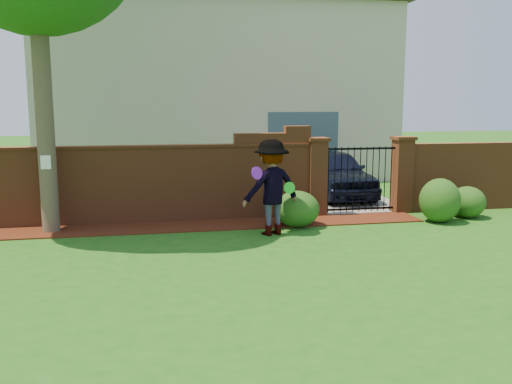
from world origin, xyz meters
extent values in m
cube|color=#1F5415|center=(0.00, 0.00, -0.01)|extent=(80.00, 80.00, 0.01)
cube|color=#3C160A|center=(-0.95, 3.34, 0.01)|extent=(11.10, 1.08, 0.03)
cube|color=brown|center=(-2.15, 4.00, 0.85)|extent=(8.70, 0.25, 1.70)
cube|color=brown|center=(1.30, 4.00, 1.85)|extent=(1.80, 0.25, 0.30)
cube|color=brown|center=(1.90, 4.00, 2.08)|extent=(0.60, 0.25, 0.16)
cube|color=brown|center=(-2.15, 4.00, 1.73)|extent=(8.70, 0.31, 0.06)
cube|color=brown|center=(6.60, 4.00, 0.85)|extent=(4.00, 0.25, 1.70)
cube|color=brown|center=(2.40, 4.00, 0.90)|extent=(0.42, 0.42, 1.80)
cube|color=brown|center=(2.40, 4.00, 1.84)|extent=(0.50, 0.50, 0.08)
cube|color=brown|center=(4.60, 4.00, 0.90)|extent=(0.42, 0.42, 1.80)
cube|color=brown|center=(4.60, 4.00, 1.84)|extent=(0.50, 0.50, 0.08)
cylinder|color=black|center=(2.69, 4.00, 0.85)|extent=(0.02, 0.02, 1.60)
cylinder|color=black|center=(2.85, 4.00, 0.85)|extent=(0.02, 0.02, 1.60)
cylinder|color=black|center=(3.01, 4.00, 0.85)|extent=(0.02, 0.02, 1.60)
cylinder|color=black|center=(3.18, 4.00, 0.85)|extent=(0.02, 0.02, 1.60)
cylinder|color=black|center=(3.34, 4.00, 0.85)|extent=(0.02, 0.02, 1.60)
cylinder|color=black|center=(3.50, 4.00, 0.85)|extent=(0.02, 0.02, 1.60)
cylinder|color=black|center=(3.66, 4.00, 0.85)|extent=(0.02, 0.02, 1.60)
cylinder|color=black|center=(3.82, 4.00, 0.85)|extent=(0.02, 0.02, 1.60)
cylinder|color=black|center=(3.99, 4.00, 0.85)|extent=(0.02, 0.02, 1.60)
cylinder|color=black|center=(4.15, 4.00, 0.85)|extent=(0.02, 0.02, 1.60)
cylinder|color=black|center=(4.31, 4.00, 0.85)|extent=(0.02, 0.02, 1.60)
cube|color=black|center=(3.50, 4.00, 0.12)|extent=(1.78, 0.03, 0.05)
cube|color=black|center=(3.50, 4.00, 1.60)|extent=(1.78, 0.03, 0.05)
cube|color=slate|center=(3.50, 8.00, 0.01)|extent=(3.20, 8.00, 0.01)
cube|color=beige|center=(1.00, 12.00, 3.00)|extent=(12.00, 6.00, 6.00)
cube|color=#384C5B|center=(3.50, 9.05, 1.20)|extent=(2.40, 0.12, 2.40)
cube|color=#3F332D|center=(1.00, 12.00, 6.15)|extent=(12.40, 6.40, 0.30)
imported|color=black|center=(3.72, 6.39, 0.69)|extent=(1.69, 4.06, 1.37)
cylinder|color=#483B2C|center=(-3.60, 3.40, 3.50)|extent=(0.36, 0.36, 7.00)
cube|color=white|center=(-3.60, 3.21, 1.50)|extent=(0.20, 0.01, 0.28)
ellipsoid|color=#164715|center=(1.61, 2.89, 0.40)|extent=(0.97, 0.97, 0.80)
ellipsoid|color=#164715|center=(4.91, 2.71, 0.50)|extent=(0.92, 0.92, 1.01)
ellipsoid|color=#164715|center=(5.83, 3.06, 0.37)|extent=(0.84, 0.84, 0.75)
imported|color=gray|center=(0.91, 2.29, 0.98)|extent=(1.43, 1.08, 1.96)
cylinder|color=purple|center=(0.55, 2.07, 1.32)|extent=(0.27, 0.18, 0.26)
cylinder|color=green|center=(1.25, 2.22, 0.98)|extent=(0.25, 0.07, 0.24)
camera|label=1|loc=(-1.58, -8.53, 2.69)|focal=38.64mm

